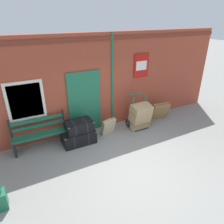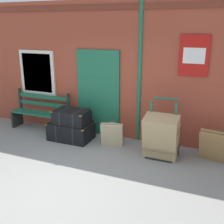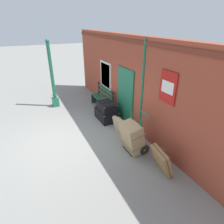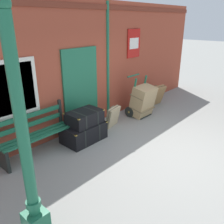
# 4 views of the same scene
# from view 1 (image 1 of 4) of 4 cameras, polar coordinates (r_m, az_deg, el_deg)

# --- Properties ---
(ground_plane) EXTENTS (60.00, 60.00, 0.00)m
(ground_plane) POSITION_cam_1_polar(r_m,az_deg,el_deg) (5.53, 5.39, -15.81)
(ground_plane) COLOR gray
(brick_facade) EXTENTS (10.40, 0.35, 3.20)m
(brick_facade) POSITION_cam_1_polar(r_m,az_deg,el_deg) (6.79, -6.11, 7.80)
(brick_facade) COLOR #9E422D
(brick_facade) RESTS_ON ground
(platform_bench) EXTENTS (1.60, 0.43, 1.01)m
(platform_bench) POSITION_cam_1_polar(r_m,az_deg,el_deg) (6.47, -19.49, -5.79)
(platform_bench) COLOR #1E6647
(platform_bench) RESTS_ON ground
(steamer_trunk_base) EXTENTS (1.01, 0.65, 0.43)m
(steamer_trunk_base) POSITION_cam_1_polar(r_m,az_deg,el_deg) (6.50, -9.41, -6.77)
(steamer_trunk_base) COLOR black
(steamer_trunk_base) RESTS_ON ground
(steamer_trunk_middle) EXTENTS (0.81, 0.55, 0.33)m
(steamer_trunk_middle) POSITION_cam_1_polar(r_m,az_deg,el_deg) (6.32, -9.25, -3.86)
(steamer_trunk_middle) COLOR black
(steamer_trunk_middle) RESTS_ON steamer_trunk_base
(porters_trolley) EXTENTS (0.71, 0.56, 1.21)m
(porters_trolley) POSITION_cam_1_polar(r_m,az_deg,el_deg) (7.34, 7.05, -2.06)
(porters_trolley) COLOR black
(porters_trolley) RESTS_ON ground
(large_brown_trunk) EXTENTS (0.70, 0.60, 0.95)m
(large_brown_trunk) POSITION_cam_1_polar(r_m,az_deg,el_deg) (7.13, 7.90, -1.19)
(large_brown_trunk) COLOR tan
(large_brown_trunk) RESTS_ON ground
(suitcase_charcoal) EXTENTS (0.53, 0.33, 0.57)m
(suitcase_charcoal) POSITION_cam_1_polar(r_m,az_deg,el_deg) (6.81, -1.00, -4.12)
(suitcase_charcoal) COLOR tan
(suitcase_charcoal) RESTS_ON ground
(suitcase_beige) EXTENTS (0.72, 0.48, 0.69)m
(suitcase_beige) POSITION_cam_1_polar(r_m,az_deg,el_deg) (7.97, 13.30, 0.27)
(suitcase_beige) COLOR olive
(suitcase_beige) RESTS_ON ground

